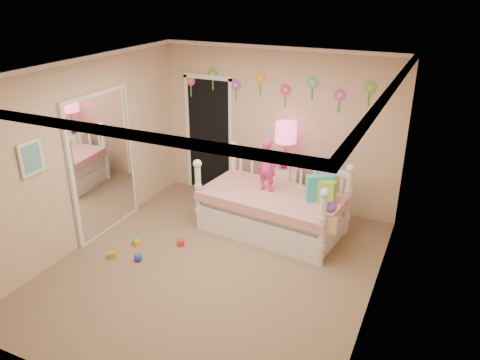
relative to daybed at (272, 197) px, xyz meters
The scene contains 18 objects.
floor 1.41m from the daybed, 104.56° to the right, with size 4.00×4.50×0.01m, color #7F684C.
ceiling 2.41m from the daybed, 104.56° to the right, with size 4.00×4.50×0.01m, color white.
back_wall 1.28m from the daybed, 107.96° to the left, with size 4.00×0.01×2.60m, color tan.
left_wall 2.74m from the daybed, 151.74° to the right, with size 0.01×4.50×2.60m, color tan.
right_wall 2.22m from the daybed, 36.71° to the right, with size 0.01×4.50×2.60m, color tan.
crown_molding 2.38m from the daybed, 104.56° to the right, with size 4.00×4.50×0.06m, color white, non-canonical shape.
daybed is the anchor object (origin of this frame).
pillow_turquoise 0.73m from the daybed, ahead, with size 0.38×0.13×0.38m, color #26BE97.
pillow_lime 0.78m from the daybed, ahead, with size 0.35×0.13×0.33m, color #85CC3E.
child 0.49m from the daybed, 151.89° to the left, with size 0.30×0.19×0.81m, color #EF3690.
nightstand 0.75m from the daybed, 95.93° to the left, with size 0.46×0.35×0.76m, color white.
table_lamp 1.00m from the daybed, 95.93° to the left, with size 0.33×0.33×0.74m.
closet_doorway 1.92m from the daybed, 147.95° to the left, with size 0.90×0.04×2.07m, color black.
flower_decals 1.74m from the daybed, 112.74° to the left, with size 3.40×0.02×0.50m, color #B2668C, non-canonical shape.
mirror_closet 2.52m from the daybed, 157.43° to the right, with size 0.07×1.30×2.10m, color white.
wall_picture 3.29m from the daybed, 136.87° to the right, with size 0.05×0.34×0.42m, color white.
hanging_bag 1.14m from the daybed, 28.48° to the right, with size 0.20×0.16×0.36m, color beige, non-canonical shape.
toy_scatter 1.96m from the daybed, 133.69° to the right, with size 0.80×1.30×0.11m, color #996666, non-canonical shape.
Camera 1 is at (2.52, -4.64, 3.53)m, focal length 35.17 mm.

